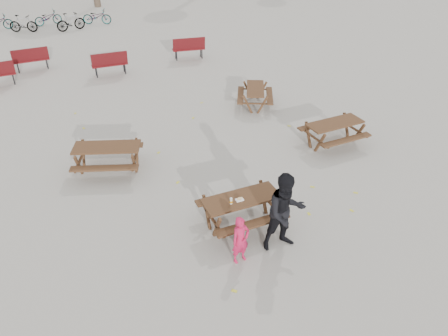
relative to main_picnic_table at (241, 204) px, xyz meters
name	(u,v)px	position (x,y,z in m)	size (l,w,h in m)	color
ground	(241,224)	(0.00, 0.00, -0.59)	(80.00, 80.00, 0.00)	gray
main_picnic_table	(241,204)	(0.00, 0.00, 0.00)	(1.80, 1.45, 0.78)	#331E12
food_tray	(240,200)	(-0.09, -0.08, 0.21)	(0.18, 0.11, 0.04)	white
bread_roll	(240,198)	(-0.09, -0.08, 0.25)	(0.14, 0.06, 0.05)	tan
soda_bottle	(231,201)	(-0.32, -0.11, 0.26)	(0.07, 0.07, 0.17)	silver
child	(241,240)	(-0.54, -1.08, -0.02)	(0.41, 0.27, 1.14)	#C61846
adult	(285,212)	(0.53, -1.05, 0.36)	(0.92, 0.71, 1.88)	black
picnic_table_east	(333,133)	(4.30, 2.33, -0.21)	(1.76, 1.42, 0.76)	#331E12
picnic_table_north	(108,158)	(-2.39, 3.64, -0.19)	(1.82, 1.47, 0.78)	#331E12
picnic_table_far	(255,97)	(3.41, 5.90, -0.24)	(1.59, 1.28, 0.68)	#331E12
park_bench_row	(85,60)	(-1.73, 12.02, -0.07)	(9.85, 2.48, 1.03)	#5D1215
bicycle_row	(49,20)	(-2.47, 20.11, -0.14)	(7.08, 2.62, 0.97)	black
fallen_leaves	(219,168)	(0.50, 2.50, -0.58)	(11.00, 11.00, 0.01)	gold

